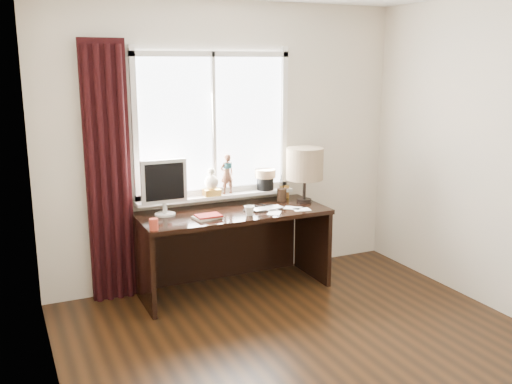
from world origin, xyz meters
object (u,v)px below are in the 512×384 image
laptop (267,209)px  table_lamp (305,164)px  desk (229,234)px  red_cup (154,224)px  monitor (164,184)px  mug (249,210)px

laptop → table_lamp: (0.45, 0.13, 0.35)m
laptop → table_lamp: size_ratio=0.56×
desk → table_lamp: size_ratio=3.27×
red_cup → table_lamp: table_lamp is taller
monitor → table_lamp: table_lamp is taller
desk → laptop: bearing=-32.5°
laptop → red_cup: size_ratio=3.12×
mug → monitor: monitor is taller
monitor → mug: bearing=-25.6°
desk → monitor: 0.79m
mug → table_lamp: size_ratio=0.18×
laptop → mug: size_ratio=3.20×
desk → monitor: bearing=177.4°
mug → desk: bearing=103.8°
laptop → monitor: size_ratio=0.60×
desk → red_cup: bearing=-154.7°
red_cup → monitor: size_ratio=0.19×
laptop → table_lamp: 0.59m
monitor → desk: bearing=-2.6°
desk → monitor: monitor is taller
red_cup → desk: bearing=25.3°
laptop → table_lamp: table_lamp is taller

